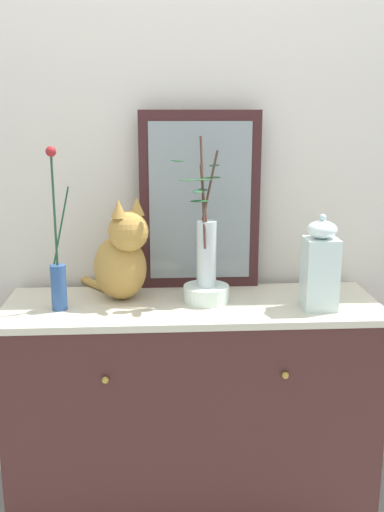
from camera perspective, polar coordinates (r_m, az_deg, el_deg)
The scene contains 9 objects.
ground_plane at distance 2.57m, azimuth 0.00°, elevation -23.07°, with size 6.00×6.00×0.00m, color gray.
wall_back at distance 2.37m, azimuth -0.44°, elevation 7.96°, with size 4.40×0.08×2.60m, color silver.
sideboard at distance 2.34m, azimuth 0.00°, elevation -14.64°, with size 1.40×0.48×0.86m.
mirror_leaning at distance 2.28m, azimuth 0.78°, elevation 5.41°, with size 0.47×0.03×0.70m.
cat_sitting at distance 2.18m, azimuth -6.92°, elevation -0.16°, with size 0.36×0.40×0.39m.
vase_slim_green at distance 2.11m, azimuth -13.04°, elevation -1.66°, with size 0.08×0.06×0.58m.
bowl_porcelain at distance 2.17m, azimuth 1.41°, elevation -3.71°, with size 0.17×0.17×0.06m, color white.
vase_glass_clear at distance 2.12m, azimuth 1.37°, elevation 1.09°, with size 0.21×0.19×0.55m.
jar_lidded_porcelain at distance 2.11m, azimuth 12.50°, elevation -1.00°, with size 0.12×0.12×0.35m.
Camera 1 is at (-0.12, -2.04, 1.55)m, focal length 40.66 mm.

